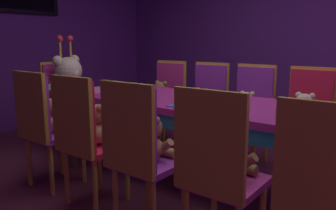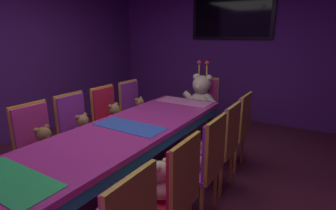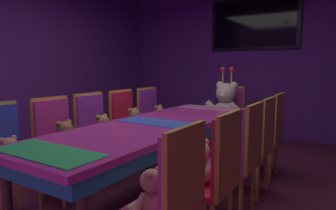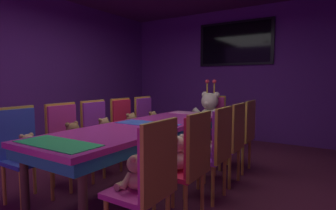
% 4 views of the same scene
% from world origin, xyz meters
% --- Properties ---
extents(ground_plane, '(7.90, 7.90, 0.00)m').
position_xyz_m(ground_plane, '(0.00, 0.00, 0.00)').
color(ground_plane, '#591E33').
extents(wall_back, '(5.20, 0.12, 2.80)m').
position_xyz_m(wall_back, '(0.00, 3.20, 1.40)').
color(wall_back, '#59267F').
rests_on(wall_back, ground_plane).
extents(banquet_table, '(0.90, 2.88, 0.75)m').
position_xyz_m(banquet_table, '(0.00, 0.00, 0.66)').
color(banquet_table, '#B22D8C').
rests_on(banquet_table, ground_plane).
extents(chair_left_1, '(0.42, 0.41, 0.98)m').
position_xyz_m(chair_left_1, '(-0.84, -0.53, 0.60)').
color(chair_left_1, '#CC338C').
rests_on(chair_left_1, ground_plane).
extents(teddy_left_1, '(0.26, 0.33, 0.31)m').
position_xyz_m(teddy_left_1, '(-0.69, -0.53, 0.59)').
color(teddy_left_1, olive).
rests_on(teddy_left_1, chair_left_1).
extents(chair_left_2, '(0.42, 0.41, 0.98)m').
position_xyz_m(chair_left_2, '(-0.87, 0.01, 0.60)').
color(chair_left_2, purple).
rests_on(chair_left_2, ground_plane).
extents(teddy_left_2, '(0.24, 0.32, 0.30)m').
position_xyz_m(teddy_left_2, '(-0.73, 0.01, 0.59)').
color(teddy_left_2, '#9E7247').
rests_on(teddy_left_2, chair_left_2).
extents(chair_left_3, '(0.42, 0.41, 0.98)m').
position_xyz_m(chair_left_3, '(-0.86, 0.54, 0.60)').
color(chair_left_3, red).
rests_on(chair_left_3, ground_plane).
extents(teddy_left_3, '(0.25, 0.33, 0.31)m').
position_xyz_m(teddy_left_3, '(-0.71, 0.54, 0.59)').
color(teddy_left_3, '#9E7247').
rests_on(teddy_left_3, chair_left_3).
extents(chair_left_4, '(0.42, 0.41, 0.98)m').
position_xyz_m(chair_left_4, '(-0.84, 1.09, 0.60)').
color(chair_left_4, purple).
rests_on(chair_left_4, ground_plane).
extents(teddy_left_4, '(0.24, 0.30, 0.29)m').
position_xyz_m(teddy_left_4, '(-0.70, 1.09, 0.58)').
color(teddy_left_4, '#9E7247').
rests_on(teddy_left_4, chair_left_4).
extents(chair_right_1, '(0.42, 0.41, 0.98)m').
position_xyz_m(chair_right_1, '(0.87, -0.53, 0.60)').
color(chair_right_1, red).
rests_on(chair_right_1, ground_plane).
extents(teddy_right_1, '(0.26, 0.33, 0.31)m').
position_xyz_m(teddy_right_1, '(0.72, -0.53, 0.59)').
color(teddy_right_1, beige).
rests_on(teddy_right_1, chair_right_1).
extents(chair_right_2, '(0.42, 0.41, 0.98)m').
position_xyz_m(chair_right_2, '(0.87, 0.02, 0.60)').
color(chair_right_2, purple).
rests_on(chair_right_2, ground_plane).
extents(teddy_right_2, '(0.23, 0.29, 0.28)m').
position_xyz_m(teddy_right_2, '(0.73, 0.02, 0.58)').
color(teddy_right_2, beige).
rests_on(teddy_right_2, chair_right_2).
extents(chair_right_3, '(0.42, 0.41, 0.98)m').
position_xyz_m(chair_right_3, '(0.86, 0.53, 0.60)').
color(chair_right_3, purple).
rests_on(chair_right_3, ground_plane).
extents(teddy_right_3, '(0.22, 0.28, 0.27)m').
position_xyz_m(teddy_right_3, '(0.72, 0.53, 0.57)').
color(teddy_right_3, '#9E7247').
rests_on(teddy_right_3, chair_right_3).
extents(chair_right_4, '(0.42, 0.41, 0.98)m').
position_xyz_m(chair_right_4, '(0.84, 1.08, 0.60)').
color(chair_right_4, '#CC338C').
rests_on(chair_right_4, ground_plane).
extents(teddy_right_4, '(0.25, 0.32, 0.30)m').
position_xyz_m(teddy_right_4, '(0.70, 1.08, 0.59)').
color(teddy_right_4, olive).
rests_on(teddy_right_4, chair_right_4).
extents(throne_chair, '(0.41, 0.42, 0.98)m').
position_xyz_m(throne_chair, '(0.00, 1.99, 0.60)').
color(throne_chair, '#CC338C').
rests_on(throne_chair, ground_plane).
extents(king_teddy_bear, '(0.64, 0.49, 0.82)m').
position_xyz_m(king_teddy_bear, '(0.00, 1.82, 0.72)').
color(king_teddy_bear, beige).
rests_on(king_teddy_bear, throne_chair).
extents(wall_tv, '(1.59, 0.06, 0.92)m').
position_xyz_m(wall_tv, '(0.00, 3.11, 2.05)').
color(wall_tv, black).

